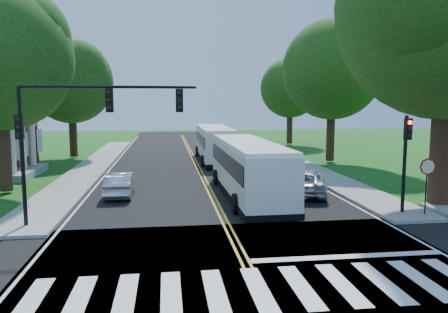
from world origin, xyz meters
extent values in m
plane|color=#134E13|center=(0.00, 0.00, 0.00)|extent=(140.00, 140.00, 0.00)
cube|color=black|center=(0.00, 18.00, 0.01)|extent=(14.00, 96.00, 0.01)
cube|color=black|center=(0.00, 0.00, 0.01)|extent=(60.00, 12.00, 0.01)
cube|color=gold|center=(0.00, 22.00, 0.01)|extent=(0.36, 70.00, 0.01)
cube|color=silver|center=(-6.80, 22.00, 0.01)|extent=(0.12, 70.00, 0.01)
cube|color=silver|center=(6.80, 22.00, 0.01)|extent=(0.12, 70.00, 0.01)
cube|color=silver|center=(0.00, -0.50, 0.02)|extent=(12.60, 3.00, 0.01)
cube|color=silver|center=(3.50, 1.60, 0.02)|extent=(6.60, 0.40, 0.01)
cube|color=gray|center=(-8.30, 25.00, 0.07)|extent=(2.60, 40.00, 0.15)
cube|color=gray|center=(8.30, 25.00, 0.07)|extent=(2.60, 40.00, 0.15)
cylinder|color=#311C13|center=(11.00, 8.00, 3.15)|extent=(1.10, 1.10, 6.00)
cylinder|color=#311C13|center=(-11.50, 14.00, 2.55)|extent=(0.70, 0.70, 4.80)
cylinder|color=#311C13|center=(-11.00, 30.00, 2.35)|extent=(0.70, 0.70, 4.40)
sphere|color=#33671E|center=(-11.00, 30.00, 7.02)|extent=(7.60, 7.60, 7.60)
cylinder|color=#311C13|center=(11.50, 24.00, 2.65)|extent=(0.70, 0.70, 5.00)
sphere|color=#33671E|center=(11.50, 24.00, 7.88)|extent=(8.40, 8.40, 8.40)
cylinder|color=#311C13|center=(12.50, 40.00, 2.35)|extent=(0.70, 0.70, 4.40)
sphere|color=#33671E|center=(12.50, 40.00, 6.89)|extent=(7.20, 7.20, 7.20)
cube|color=silver|center=(-12.40, 20.00, 4.40)|extent=(1.40, 6.00, 0.45)
cube|color=gray|center=(-12.40, 20.00, 0.25)|extent=(1.80, 6.00, 0.50)
cylinder|color=silver|center=(-12.40, 17.80, 2.10)|extent=(0.50, 0.50, 4.20)
cylinder|color=silver|center=(-12.40, 20.00, 2.10)|extent=(0.50, 0.50, 4.20)
cylinder|color=silver|center=(-12.40, 22.20, 2.10)|extent=(0.50, 0.50, 4.20)
cylinder|color=black|center=(-8.20, 6.50, 2.45)|extent=(0.16, 0.16, 4.60)
cube|color=black|center=(-8.20, 6.35, 4.15)|extent=(0.30, 0.22, 0.95)
sphere|color=black|center=(-8.20, 6.21, 4.45)|extent=(0.18, 0.18, 0.18)
cylinder|color=black|center=(-4.70, 6.50, 5.75)|extent=(7.00, 0.12, 0.12)
cube|color=black|center=(-4.70, 6.35, 5.20)|extent=(0.30, 0.22, 0.95)
cube|color=black|center=(-1.90, 6.35, 5.20)|extent=(0.30, 0.22, 0.95)
cylinder|color=black|center=(8.20, 6.50, 2.35)|extent=(0.16, 0.16, 4.40)
cube|color=black|center=(8.20, 6.35, 3.95)|extent=(0.30, 0.22, 0.95)
sphere|color=#FF0A05|center=(8.20, 6.21, 4.25)|extent=(0.18, 0.18, 0.18)
cylinder|color=black|center=(9.00, 6.00, 1.25)|extent=(0.06, 0.06, 2.20)
cylinder|color=#A50A07|center=(9.00, 5.97, 2.30)|extent=(0.76, 0.04, 0.76)
cube|color=white|center=(1.92, 11.25, 1.53)|extent=(2.61, 11.56, 2.69)
cube|color=black|center=(1.92, 11.25, 2.02)|extent=(2.67, 10.75, 0.93)
cube|color=black|center=(1.86, 17.07, 1.87)|extent=(2.39, 0.12, 1.56)
cube|color=orange|center=(1.86, 17.07, 2.75)|extent=(1.66, 0.12, 0.31)
cube|color=black|center=(1.92, 11.25, 0.33)|extent=(2.66, 11.66, 0.29)
cube|color=white|center=(1.92, 11.25, 2.92)|extent=(2.55, 11.21, 0.22)
cylinder|color=black|center=(3.15, 15.07, 0.48)|extent=(0.32, 0.94, 0.94)
cylinder|color=black|center=(0.61, 15.05, 0.48)|extent=(0.32, 0.94, 0.94)
cylinder|color=black|center=(3.23, 7.74, 0.48)|extent=(0.32, 0.94, 0.94)
cylinder|color=black|center=(0.68, 7.72, 0.48)|extent=(0.32, 0.94, 0.94)
cube|color=white|center=(1.73, 26.26, 1.51)|extent=(2.56, 11.44, 2.66)
cube|color=black|center=(1.73, 26.26, 2.00)|extent=(2.63, 10.64, 0.92)
cube|color=black|center=(1.78, 32.02, 1.85)|extent=(2.37, 0.12, 1.55)
cube|color=orange|center=(1.78, 32.02, 2.72)|extent=(1.65, 0.11, 0.31)
cube|color=black|center=(1.73, 26.26, 0.33)|extent=(2.61, 11.54, 0.29)
cube|color=white|center=(1.73, 26.26, 2.90)|extent=(2.51, 11.09, 0.21)
cylinder|color=black|center=(3.02, 30.02, 0.48)|extent=(0.32, 0.93, 0.93)
cylinder|color=black|center=(0.50, 30.04, 0.48)|extent=(0.32, 0.93, 0.93)
cylinder|color=black|center=(2.96, 22.77, 0.48)|extent=(0.32, 0.93, 0.93)
cylinder|color=black|center=(0.44, 22.79, 0.48)|extent=(0.32, 0.93, 0.93)
imported|color=silver|center=(-5.02, 12.37, 0.67)|extent=(1.42, 4.00, 1.32)
imported|color=silver|center=(5.17, 11.49, 0.71)|extent=(3.69, 5.47, 1.39)
imported|color=black|center=(5.34, 19.24, 0.64)|extent=(1.79, 4.31, 1.25)
camera|label=1|loc=(-2.46, -11.77, 5.11)|focal=35.00mm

